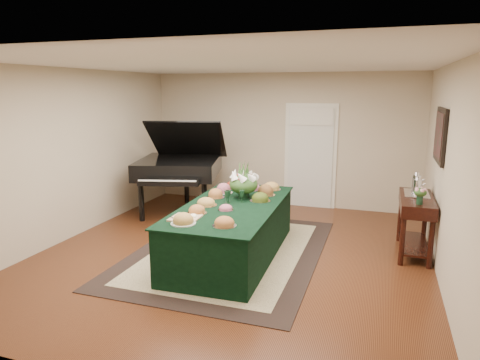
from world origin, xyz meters
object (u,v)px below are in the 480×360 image
(mahogany_sideboard, at_px, (416,210))
(grand_piano, at_px, (179,166))
(floral_centerpiece, at_px, (244,181))
(buffet_table, at_px, (232,230))

(mahogany_sideboard, bearing_deg, grand_piano, 168.38)
(floral_centerpiece, height_order, mahogany_sideboard, floral_centerpiece)
(buffet_table, relative_size, mahogany_sideboard, 2.26)
(grand_piano, bearing_deg, floral_centerpiece, -38.54)
(buffet_table, relative_size, floral_centerpiece, 6.14)
(mahogany_sideboard, bearing_deg, floral_centerpiece, -167.60)
(floral_centerpiece, distance_m, grand_piano, 2.26)
(grand_piano, xyz_separation_m, mahogany_sideboard, (4.21, -0.87, -0.26))
(buffet_table, xyz_separation_m, floral_centerpiece, (0.04, 0.41, 0.65))
(floral_centerpiece, bearing_deg, grand_piano, 141.46)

